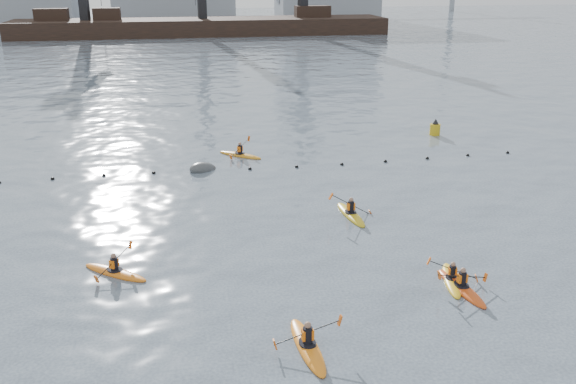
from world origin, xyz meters
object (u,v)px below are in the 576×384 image
kayaker_3 (351,214)px  kayaker_1 (452,279)px  nav_buoy (435,129)px  kayaker_5 (240,154)px  mooring_buoy (203,170)px  kayaker_4 (461,287)px  kayaker_2 (115,271)px  kayaker_0 (307,345)px

kayaker_3 → kayaker_1: bearing=-80.1°
nav_buoy → kayaker_1: bearing=-111.8°
kayaker_5 → nav_buoy: size_ratio=2.08×
mooring_buoy → kayaker_5: bearing=44.7°
kayaker_1 → kayaker_3: kayaker_3 is taller
kayaker_3 → kayaker_4: bearing=-80.7°
kayaker_2 → mooring_buoy: size_ratio=1.52×
kayaker_1 → kayaker_4: (0.09, -0.69, 0.01)m
kayaker_0 → nav_buoy: (15.65, 25.67, 0.33)m
kayaker_5 → mooring_buoy: (-2.66, -2.63, -0.10)m
kayaker_5 → kayaker_0: bearing=-139.6°
kayaker_2 → kayaker_4: bearing=-67.7°
kayaker_5 → mooring_buoy: 3.74m
kayaker_2 → mooring_buoy: (4.40, 13.51, -0.10)m
kayaker_0 → kayaker_3: 12.01m
kayaker_1 → kayaker_5: 20.41m
kayaker_2 → mooring_buoy: 14.21m
kayaker_4 → kayaker_5: kayaker_5 is taller
kayaker_2 → nav_buoy: (22.40, 18.99, 0.34)m
kayaker_1 → nav_buoy: size_ratio=2.15×
nav_buoy → mooring_buoy: bearing=-163.1°
kayaker_4 → kayaker_3: bearing=-81.9°
kayaker_2 → kayaker_3: size_ratio=0.85×
kayaker_2 → mooring_buoy: bearing=20.2°
kayaker_2 → kayaker_5: 17.62m
kayaker_0 → kayaker_2: kayaker_0 is taller
kayaker_3 → kayaker_5: (-4.40, 11.77, -0.00)m
kayaker_0 → kayaker_2: 9.49m
kayaker_1 → nav_buoy: nav_buoy is taller
kayaker_3 → kayaker_5: bearing=105.2°
kayaker_4 → kayaker_5: size_ratio=1.12×
kayaker_1 → kayaker_2: 13.89m
kayaker_0 → kayaker_5: kayaker_5 is taller
kayaker_4 → nav_buoy: 24.53m
kayaker_2 → kayaker_3: kayaker_3 is taller
kayaker_0 → kayaker_3: bearing=62.9°
kayaker_0 → kayaker_4: 7.40m
kayaker_4 → kayaker_5: (-6.54, 20.05, 0.00)m
kayaker_1 → mooring_buoy: 19.05m
kayaker_0 → mooring_buoy: bearing=92.6°
kayaker_0 → kayaker_2: (-6.74, 6.68, -0.01)m
kayaker_3 → kayaker_4: 8.55m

